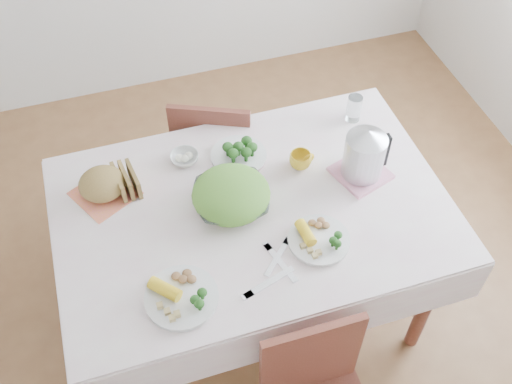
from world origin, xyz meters
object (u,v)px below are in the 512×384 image
object	(u,v)px
dining_table	(253,263)
yellow_mug	(300,160)
salad_bowl	(231,199)
dinner_plate_left	(182,298)
dinner_plate_right	(319,240)
chair_far	(218,143)
electric_kettle	(364,153)

from	to	relation	value
dining_table	yellow_mug	bearing A→B (deg)	30.19
salad_bowl	yellow_mug	bearing A→B (deg)	19.10
dinner_plate_left	yellow_mug	bearing A→B (deg)	37.42
dining_table	dinner_plate_left	bearing A→B (deg)	-138.20
salad_bowl	dining_table	bearing A→B (deg)	-23.39
dinner_plate_right	yellow_mug	bearing A→B (deg)	80.09
chair_far	dinner_plate_left	distance (m)	1.09
dining_table	electric_kettle	bearing A→B (deg)	3.63
electric_kettle	chair_far	bearing A→B (deg)	99.84
yellow_mug	electric_kettle	xyz separation A→B (m)	(0.22, -0.11, 0.09)
dinner_plate_right	yellow_mug	distance (m)	0.38
dinner_plate_right	chair_far	bearing A→B (deg)	99.63
chair_far	dinner_plate_left	xyz separation A→B (m)	(-0.38, -0.98, 0.31)
chair_far	electric_kettle	size ratio (longest dim) A/B	3.73
dinner_plate_right	yellow_mug	world-z (taller)	yellow_mug
dinner_plate_left	dinner_plate_right	xyz separation A→B (m)	(0.53, 0.08, 0.00)
salad_bowl	dinner_plate_left	bearing A→B (deg)	-128.60
chair_far	salad_bowl	xyz separation A→B (m)	(-0.10, -0.63, 0.33)
dinner_plate_left	dinner_plate_right	world-z (taller)	same
chair_far	salad_bowl	size ratio (longest dim) A/B	2.99
dinner_plate_right	yellow_mug	size ratio (longest dim) A/B	2.55
dining_table	electric_kettle	distance (m)	0.69
chair_far	yellow_mug	bearing A→B (deg)	136.52
salad_bowl	chair_far	bearing A→B (deg)	80.64
salad_bowl	dinner_plate_right	distance (m)	0.37
dinner_plate_left	electric_kettle	world-z (taller)	electric_kettle
chair_far	dinner_plate_right	size ratio (longest dim) A/B	3.66
dining_table	yellow_mug	world-z (taller)	yellow_mug
salad_bowl	dinner_plate_left	world-z (taller)	salad_bowl
dining_table	yellow_mug	distance (m)	0.51
dining_table	electric_kettle	size ratio (longest dim) A/B	6.22
dining_table	yellow_mug	size ratio (longest dim) A/B	15.58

